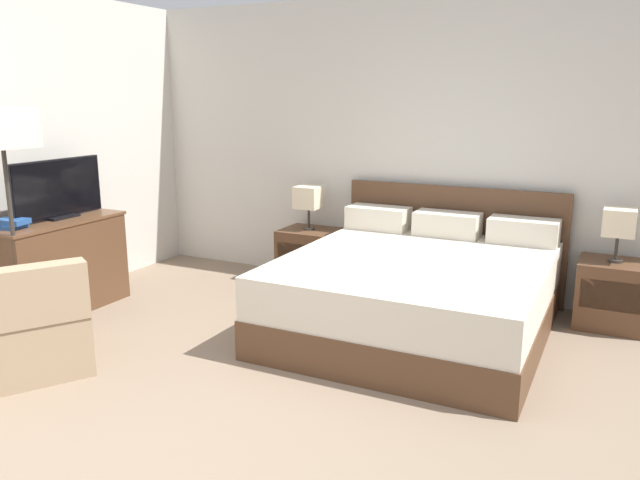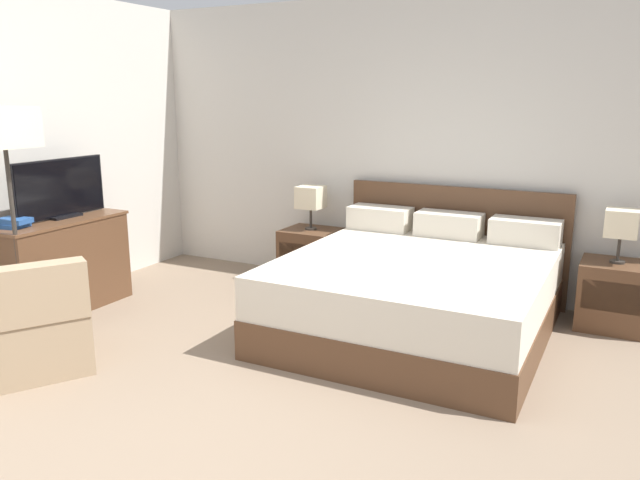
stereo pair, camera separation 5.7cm
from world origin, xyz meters
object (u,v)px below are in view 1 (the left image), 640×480
Objects in this scene: armchair_by_window at (28,330)px; nightstand_left at (309,256)px; dresser at (56,264)px; book_blue_cover at (11,222)px; table_lamp_right at (619,223)px; nightstand_right at (611,294)px; tv at (58,190)px; book_red_cover at (10,226)px; floor_lamp at (2,142)px; table_lamp_left at (309,198)px; bed at (418,291)px.

nightstand_left is at bearing 74.59° from armchair_by_window.
book_blue_cover is (0.01, -0.37, 0.43)m from dresser.
table_lamp_right is (2.63, 0.00, 0.56)m from nightstand_left.
dresser is at bearing -158.46° from nightstand_right.
nightstand_right is 4.47m from tv.
dresser is 0.61m from tv.
armchair_by_window is at bearing -142.44° from nightstand_right.
armchair_by_window is (-0.71, -2.56, 0.03)m from nightstand_left.
dresser is at bearing 130.57° from armchair_by_window.
book_red_cover is at bearing -91.44° from dresser.
floor_lamp reaches higher than book_blue_cover.
floor_lamp reaches higher than table_lamp_left.
floor_lamp is (-2.59, -1.42, 1.13)m from bed.
bed reaches higher than nightstand_right.
floor_lamp is at bearing -120.62° from nightstand_left.
dresser is 1.19× the size of armchair_by_window.
table_lamp_left is 0.36× the size of dresser.
book_blue_cover is 0.14× the size of floor_lamp.
book_red_cover is (-0.01, -0.46, -0.22)m from tv.
book_blue_cover is at bearing 143.65° from floor_lamp.
table_lamp_right reaches higher than dresser.
table_lamp_left is at bearing 179.97° from nightstand_right.
floor_lamp is (0.22, -0.16, 0.62)m from book_blue_cover.
bed is at bearing -150.56° from nightstand_right.
table_lamp_left is at bearing 47.31° from dresser.
nightstand_right is 4.62m from book_blue_cover.
table_lamp_left is 2.72m from armchair_by_window.
tv reaches higher than bed.
floor_lamp is (0.22, -0.62, 0.44)m from tv.
tv is (-4.13, -1.55, 0.18)m from table_lamp_right.
dresser is 1.23m from armchair_by_window.
nightstand_left is 2.68× the size of book_red_cover.
table_lamp_left is 2.59m from floor_lamp.
bed is 2.96m from dresser.
book_red_cover is at bearing 145.27° from armchair_by_window.
floor_lamp reaches higher than tv.
floor_lamp is at bearing -36.35° from book_blue_cover.
bed is at bearing 24.05° from book_red_cover.
table_lamp_right is at bearing 0.03° from nightstand_left.
table_lamp_left reaches higher than nightstand_left.
nightstand_right is 4.21m from armchair_by_window.
floor_lamp is at bearing 145.00° from armchair_by_window.
tv is at bearing -134.20° from table_lamp_left.
book_red_cover reaches higher than dresser.
tv reaches higher than nightstand_left.
book_blue_cover is at bearing 144.63° from armchair_by_window.
book_blue_cover is (-4.12, -2.00, 0.57)m from nightstand_right.
nightstand_right is at bearing -90.00° from table_lamp_right.
book_blue_cover is 1.11m from armchair_by_window.
table_lamp_right reaches higher than nightstand_right.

